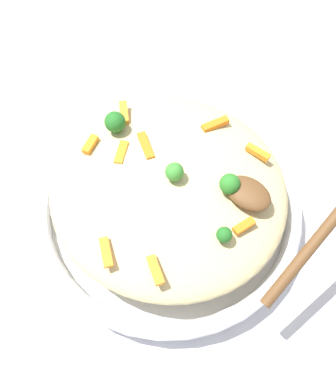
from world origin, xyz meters
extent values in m
plane|color=silver|center=(0.00, 0.00, 0.00)|extent=(2.40, 2.40, 0.00)
cylinder|color=silver|center=(0.00, 0.00, 0.01)|extent=(0.33, 0.33, 0.03)
torus|color=silver|center=(0.00, 0.00, 0.04)|extent=(0.36, 0.36, 0.02)
torus|color=black|center=(0.00, 0.00, 0.04)|extent=(0.35, 0.35, 0.00)
ellipsoid|color=#DBC689|center=(0.00, 0.00, 0.08)|extent=(0.30, 0.29, 0.07)
cube|color=orange|center=(-0.06, 0.10, 0.10)|extent=(0.03, 0.03, 0.01)
cube|color=orange|center=(0.07, 0.01, 0.11)|extent=(0.02, 0.03, 0.01)
cube|color=orange|center=(0.05, -0.02, 0.11)|extent=(0.04, 0.03, 0.01)
cube|color=orange|center=(0.11, -0.04, 0.11)|extent=(0.03, 0.03, 0.01)
cube|color=orange|center=(-0.07, -0.09, 0.11)|extent=(0.03, 0.01, 0.01)
cube|color=orange|center=(0.00, -0.10, 0.11)|extent=(0.02, 0.04, 0.01)
cube|color=orange|center=(0.11, 0.02, 0.10)|extent=(0.02, 0.03, 0.01)
cube|color=orange|center=(-0.11, 0.00, 0.10)|extent=(0.02, 0.03, 0.01)
cube|color=orange|center=(-0.01, 0.12, 0.10)|extent=(0.03, 0.03, 0.01)
cylinder|color=#377928|center=(-0.01, 0.00, 0.11)|extent=(0.01, 0.01, 0.01)
sphere|color=#3D8E33|center=(-0.01, 0.00, 0.12)|extent=(0.02, 0.02, 0.02)
cylinder|color=#205B1C|center=(-0.10, 0.03, 0.10)|extent=(0.01, 0.01, 0.01)
sphere|color=#236B23|center=(-0.10, 0.03, 0.11)|extent=(0.02, 0.02, 0.02)
cylinder|color=#296820|center=(-0.07, -0.03, 0.11)|extent=(0.01, 0.01, 0.01)
sphere|color=#2D7A28|center=(-0.07, -0.03, 0.12)|extent=(0.02, 0.02, 0.02)
cylinder|color=#205B1C|center=(0.10, -0.01, 0.11)|extent=(0.01, 0.01, 0.01)
sphere|color=#236B23|center=(0.10, -0.01, 0.12)|extent=(0.03, 0.03, 0.03)
ellipsoid|color=brown|center=(-0.09, -0.03, 0.11)|extent=(0.06, 0.04, 0.02)
cylinder|color=brown|center=(-0.18, -0.03, 0.16)|extent=(0.03, 0.19, 0.10)
camera|label=1|loc=(-0.17, 0.21, 0.54)|focal=39.93mm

